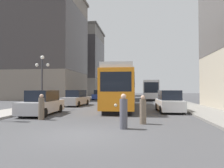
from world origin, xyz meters
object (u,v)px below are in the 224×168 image
pedestrian_crossing_far (143,111)px  lamp_post_left_near (42,73)px  pedestrian_crossing_near (41,108)px  pedestrian_on_sidewalk (124,112)px  streetcar (122,87)px  parked_car_left_mid (76,98)px  parked_car_right_far (169,102)px  parked_car_left_near (99,95)px  transit_bus (150,89)px  parked_car_left_far (42,103)px

pedestrian_crossing_far → lamp_post_left_near: lamp_post_left_near is taller
pedestrian_crossing_near → lamp_post_left_near: 7.43m
pedestrian_on_sidewalk → streetcar: bearing=78.6°
parked_car_left_mid → parked_car_right_far: 11.15m
parked_car_left_near → transit_bus: bearing=14.1°
parked_car_left_near → pedestrian_on_sidewalk: size_ratio=2.70×
streetcar → parked_car_left_far: 8.68m
transit_bus → pedestrian_on_sidewalk: bearing=-94.5°
parked_car_right_far → parked_car_left_mid: bearing=-30.6°
transit_bus → parked_car_left_far: 26.16m
pedestrian_crossing_near → transit_bus: bearing=66.8°
parked_car_left_mid → parked_car_right_far: bearing=-25.3°
streetcar → lamp_post_left_near: size_ratio=2.86×
parked_car_right_far → streetcar: bearing=-42.0°
pedestrian_crossing_far → parked_car_right_far: bearing=-92.8°
streetcar → parked_car_left_mid: streetcar is taller
parked_car_left_near → parked_car_left_mid: bearing=-88.6°
parked_car_left_near → pedestrian_on_sidewalk: bearing=-75.0°
transit_bus → parked_car_left_far: (-9.39, -24.39, -1.10)m
streetcar → parked_car_right_far: (4.25, -3.58, -1.26)m
pedestrian_on_sidewalk → lamp_post_left_near: 12.22m
parked_car_right_far → pedestrian_crossing_near: 10.21m
streetcar → pedestrian_crossing_far: size_ratio=9.04×
parked_car_right_far → lamp_post_left_near: lamp_post_left_near is taller
transit_bus → parked_car_left_near: bearing=-166.2°
parked_car_left_far → pedestrian_crossing_far: parked_car_left_far is taller
transit_bus → pedestrian_on_sidewalk: (-2.87, -29.15, -1.16)m
parked_car_left_mid → pedestrian_crossing_far: (7.48, -11.59, -0.11)m
streetcar → transit_bus: streetcar is taller
parked_car_left_near → pedestrian_crossing_near: 24.83m
streetcar → parked_car_left_mid: bearing=161.5°
pedestrian_crossing_near → parked_car_left_near: bearing=86.5°
parked_car_left_far → lamp_post_left_near: bearing=114.9°
parked_car_right_far → pedestrian_on_sidewalk: bearing=65.1°
streetcar → pedestrian_crossing_near: bearing=-116.5°
parked_car_left_near → pedestrian_crossing_near: bearing=-85.8°
transit_bus → lamp_post_left_near: 23.65m
transit_bus → parked_car_left_near: size_ratio=2.65×
streetcar → pedestrian_on_sidewalk: (0.99, -11.33, -1.31)m
lamp_post_left_near → parked_car_left_mid: bearing=67.8°
parked_car_left_near → parked_car_left_far: bearing=-88.6°
parked_car_left_near → lamp_post_left_near: bearing=-94.4°
parked_car_left_far → pedestrian_on_sidewalk: bearing=-38.6°
parked_car_right_far → pedestrian_on_sidewalk: size_ratio=2.61×
transit_bus → lamp_post_left_near: size_ratio=2.42×
parked_car_right_far → parked_car_left_far: 10.24m
transit_bus → lamp_post_left_near: bearing=-117.5°
streetcar → transit_bus: size_ratio=1.18×
parked_car_right_far → pedestrian_crossing_far: parked_car_right_far is taller
parked_car_left_mid → pedestrian_on_sidewalk: parked_car_left_mid is taller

